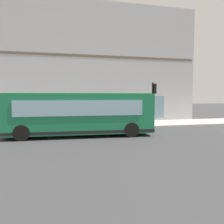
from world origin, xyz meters
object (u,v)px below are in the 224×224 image
Objects in this scene: city_bus_nearside at (79,114)px; fire_hydrant at (97,122)px; newspaper_vending_box at (139,118)px; pedestrian_by_light_pole at (33,115)px; traffic_light_near_corner at (154,95)px; pedestrian_walking_along_curb at (113,112)px.

city_bus_nearside reaches higher than fire_hydrant.
city_bus_nearside is 8.79m from newspaper_vending_box.
city_bus_nearside reaches higher than pedestrian_by_light_pole.
traffic_light_near_corner is at bearing -92.99° from fire_hydrant.
pedestrian_by_light_pole is 0.93× the size of pedestrian_walking_along_curb.
traffic_light_near_corner is 2.20× the size of pedestrian_walking_along_curb.
pedestrian_by_light_pole is 10.22m from newspaper_vending_box.
pedestrian_walking_along_curb is (2.73, 3.14, -1.67)m from traffic_light_near_corner.
city_bus_nearside is 4.12m from fire_hydrant.
pedestrian_by_light_pole is (5.12, 3.61, -0.47)m from city_bus_nearside.
city_bus_nearside is at bearing 151.94° from fire_hydrant.
city_bus_nearside is at bearing -144.76° from pedestrian_by_light_pole.
fire_hydrant is at bearing 141.19° from pedestrian_walking_along_curb.
fire_hydrant is 0.82× the size of newspaper_vending_box.
fire_hydrant is at bearing 87.01° from traffic_light_near_corner.
pedestrian_walking_along_curb is 2.78m from newspaper_vending_box.
city_bus_nearside reaches higher than pedestrian_walking_along_curb.
city_bus_nearside is 11.29× the size of newspaper_vending_box.
traffic_light_near_corner is 5.63m from fire_hydrant.
fire_hydrant is 5.21m from newspaper_vending_box.
fire_hydrant is 3.23m from pedestrian_walking_along_curb.
traffic_light_near_corner is 5.20× the size of fire_hydrant.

